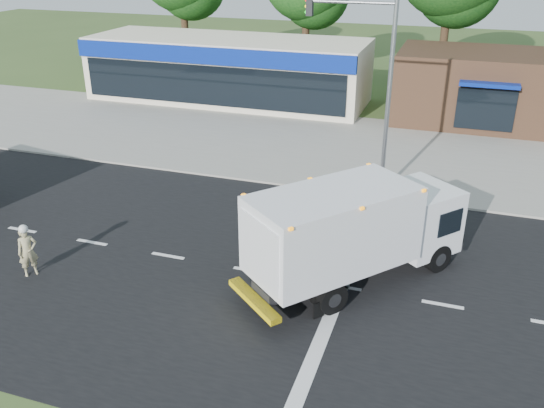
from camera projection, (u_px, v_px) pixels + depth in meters
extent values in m
plane|color=#385123|center=(251.00, 271.00, 18.60)|extent=(120.00, 120.00, 0.00)
cube|color=black|center=(251.00, 271.00, 18.60)|extent=(60.00, 14.00, 0.02)
cube|color=gray|center=(315.00, 178.00, 25.63)|extent=(60.00, 2.40, 0.12)
cube|color=gray|center=(343.00, 140.00, 30.65)|extent=(60.00, 9.00, 0.02)
cube|color=silver|center=(22.00, 230.00, 21.19)|extent=(1.20, 0.15, 0.01)
cube|color=silver|center=(92.00, 242.00, 20.32)|extent=(1.20, 0.15, 0.01)
cube|color=silver|center=(168.00, 256.00, 19.46)|extent=(1.20, 0.15, 0.01)
cube|color=silver|center=(251.00, 270.00, 18.60)|extent=(1.20, 0.15, 0.01)
cube|color=silver|center=(342.00, 287.00, 17.73)|extent=(1.20, 0.15, 0.01)
cube|color=silver|center=(443.00, 305.00, 16.87)|extent=(1.20, 0.15, 0.01)
cube|color=silver|center=(318.00, 346.00, 15.15)|extent=(0.40, 7.00, 0.01)
cube|color=black|center=(331.00, 269.00, 17.36)|extent=(3.94, 4.44, 0.35)
cube|color=white|center=(419.00, 217.00, 18.68)|extent=(2.91, 2.89, 2.08)
cube|color=black|center=(440.00, 206.00, 19.05)|extent=(1.54, 1.32, 0.89)
cube|color=white|center=(333.00, 229.00, 16.78)|extent=(5.01, 5.33, 2.33)
cube|color=silver|center=(259.00, 252.00, 15.61)|extent=(1.56, 1.32, 1.88)
cube|color=yellow|center=(254.00, 300.00, 16.15)|extent=(2.05, 1.79, 0.18)
cube|color=orange|center=(335.00, 193.00, 16.30)|extent=(4.91, 5.21, 0.08)
cylinder|color=black|center=(397.00, 234.00, 19.88)|extent=(0.84, 0.92, 0.95)
cylinder|color=black|center=(437.00, 258.00, 18.43)|extent=(0.84, 0.92, 0.95)
cylinder|color=black|center=(293.00, 267.00, 17.89)|extent=(0.84, 0.92, 0.95)
cylinder|color=black|center=(332.00, 298.00, 16.36)|extent=(0.84, 0.92, 0.95)
imported|color=tan|center=(28.00, 252.00, 18.06)|extent=(0.69, 0.72, 1.66)
sphere|color=white|center=(23.00, 229.00, 17.73)|extent=(0.28, 0.28, 0.28)
cube|color=beige|center=(228.00, 69.00, 37.56)|extent=(18.00, 6.00, 4.00)
cube|color=navy|center=(208.00, 56.00, 34.35)|extent=(18.00, 0.30, 1.00)
cube|color=black|center=(209.00, 86.00, 35.11)|extent=(17.00, 0.12, 2.40)
cube|color=#382316|center=(486.00, 88.00, 32.96)|extent=(10.00, 6.00, 4.00)
cube|color=navy|center=(489.00, 84.00, 29.91)|extent=(3.00, 1.20, 0.20)
cube|color=black|center=(485.00, 110.00, 30.54)|extent=(3.00, 0.12, 2.20)
cylinder|color=gray|center=(388.00, 100.00, 22.60)|extent=(0.18, 0.18, 8.00)
cylinder|color=gray|center=(351.00, 2.00, 21.57)|extent=(3.40, 0.12, 0.12)
cube|color=black|center=(310.00, 6.00, 22.12)|extent=(0.25, 0.25, 0.70)
cylinder|color=#332114|center=(185.00, 23.00, 45.76)|extent=(0.56, 0.56, 7.35)
cylinder|color=#332114|center=(306.00, 32.00, 42.98)|extent=(0.56, 0.56, 6.86)
cylinder|color=#332114|center=(445.00, 31.00, 39.90)|extent=(0.56, 0.56, 7.84)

